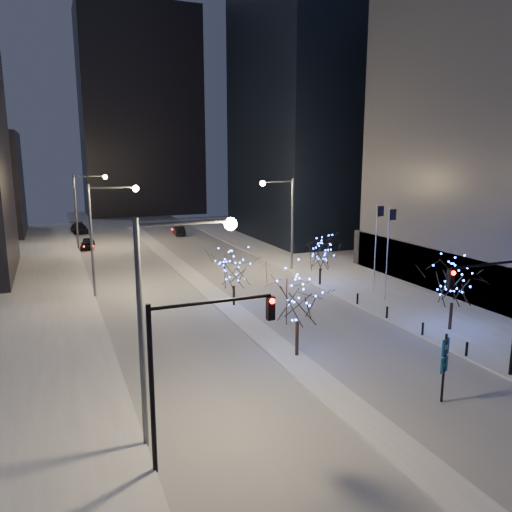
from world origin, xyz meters
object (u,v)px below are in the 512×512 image
traffic_signal_west (190,355)px  car_near (88,244)px  holiday_tree_median_far (234,269)px  wayfinding_sign (444,361)px  car_far (79,228)px  street_lamp_w_near (165,300)px  holiday_tree_median_near (298,297)px  street_lamp_east (285,212)px  street_lamp_w_mid (103,224)px  car_mid (179,231)px  traffic_signal_east (498,300)px  holiday_tree_plaza_far (321,253)px  street_lamp_w_far (84,201)px  holiday_tree_plaza_near (454,281)px

traffic_signal_west → car_near: size_ratio=1.63×
holiday_tree_median_far → wayfinding_sign: holiday_tree_median_far is taller
traffic_signal_west → car_far: size_ratio=1.30×
wayfinding_sign → holiday_tree_median_far: bearing=79.3°
car_near → traffic_signal_west: bearing=-81.6°
street_lamp_w_near → traffic_signal_west: 2.70m
holiday_tree_median_far → car_far: bearing=101.3°
car_far → holiday_tree_median_near: bearing=-86.5°
street_lamp_east → car_near: (-18.91, 21.79, -5.72)m
holiday_tree_median_near → traffic_signal_west: bearing=-137.5°
street_lamp_w_mid → holiday_tree_median_far: (9.44, -7.28, -3.28)m
street_lamp_w_mid → wayfinding_sign: 30.40m
car_mid → wayfinding_sign: 58.51m
street_lamp_w_mid → holiday_tree_median_near: 21.20m
traffic_signal_east → car_far: traffic_signal_east is taller
street_lamp_w_near → holiday_tree_median_near: size_ratio=1.75×
traffic_signal_west → wayfinding_sign: 13.41m
holiday_tree_plaza_far → street_lamp_w_far: bearing=123.7°
traffic_signal_east → holiday_tree_median_near: traffic_signal_east is taller
holiday_tree_plaza_near → holiday_tree_plaza_far: (-2.36, 14.66, -0.55)m
street_lamp_w_far → holiday_tree_plaza_near: size_ratio=1.79×
street_lamp_east → wayfinding_sign: street_lamp_east is taller
street_lamp_w_far → holiday_tree_plaza_far: street_lamp_w_far is taller
street_lamp_w_mid → car_mid: (14.32, 31.66, -5.79)m
traffic_signal_east → holiday_tree_plaza_near: 8.28m
holiday_tree_plaza_far → wayfinding_sign: bearing=-104.3°
car_far → street_lamp_w_mid: bearing=-95.5°
traffic_signal_east → car_far: bearing=105.2°
car_mid → holiday_tree_median_near: holiday_tree_median_near is taller
traffic_signal_east → car_far: (-17.94, 66.13, -3.98)m
holiday_tree_plaza_near → holiday_tree_plaza_far: 14.86m
car_near → holiday_tree_median_near: holiday_tree_median_near is taller
street_lamp_east → wayfinding_sign: bearing=-100.2°
street_lamp_w_near → wayfinding_sign: 14.43m
holiday_tree_plaza_near → holiday_tree_median_near: bearing=-179.9°
holiday_tree_median_near → wayfinding_sign: bearing=-62.2°
holiday_tree_median_far → holiday_tree_plaza_near: bearing=-42.9°
street_lamp_w_near → holiday_tree_plaza_far: bearing=47.0°
traffic_signal_west → street_lamp_w_mid: bearing=91.1°
street_lamp_w_far → car_mid: (14.32, 6.66, -5.79)m
street_lamp_east → car_mid: (-4.70, 28.66, -5.74)m
car_mid → holiday_tree_median_near: size_ratio=0.76×
car_far → holiday_tree_plaza_near: 62.90m
street_lamp_w_near → car_near: bearing=89.9°
traffic_signal_west → street_lamp_w_near: bearing=104.0°
traffic_signal_east → car_far: size_ratio=1.30×
traffic_signal_west → wayfinding_sign: traffic_signal_west is taller
holiday_tree_plaza_near → street_lamp_w_mid: bearing=139.2°
traffic_signal_east → holiday_tree_median_near: bearing=139.6°
holiday_tree_plaza_near → traffic_signal_west: bearing=-158.9°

